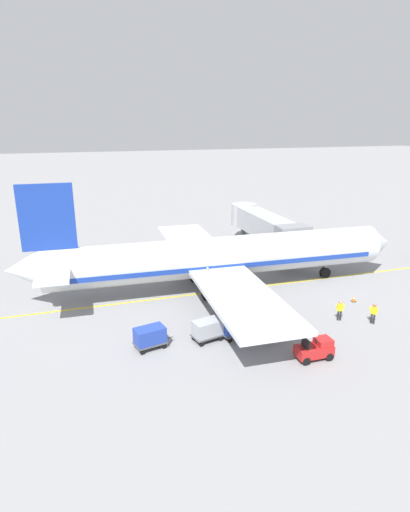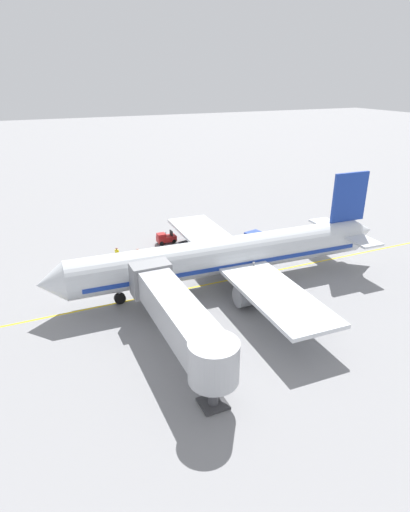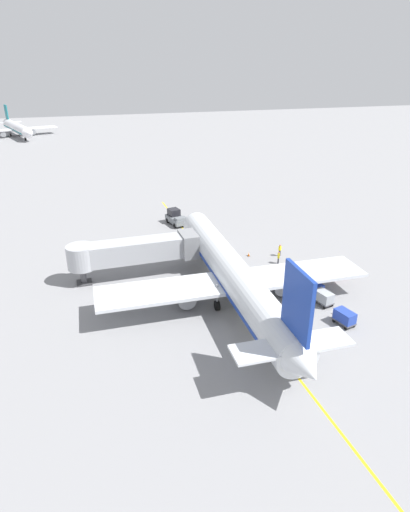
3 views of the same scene
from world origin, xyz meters
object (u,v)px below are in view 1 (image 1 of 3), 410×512
jet_bridge (264,225)px  safety_cone_nose_left (354,299)px  ground_crew_wing_walker (340,309)px  baggage_cart_third_in_train (207,329)px  ground_crew_loader (374,313)px  baggage_cart_tail_end (150,336)px  baggage_cart_second_in_train (235,325)px  baggage_tug_lead (315,349)px  parked_airliner (219,257)px  baggage_cart_front (273,319)px

jet_bridge → safety_cone_nose_left: (15.90, 1.38, -3.17)m
ground_crew_wing_walker → baggage_cart_third_in_train: bearing=-90.5°
baggage_cart_third_in_train → ground_crew_loader: 13.43m
jet_bridge → baggage_cart_tail_end: bearing=-43.4°
baggage_cart_second_in_train → safety_cone_nose_left: (-2.78, 12.47, -0.66)m
baggage_tug_lead → baggage_cart_third_in_train: (-4.59, -6.16, 0.24)m
parked_airliner → baggage_cart_second_in_train: 9.74m
baggage_tug_lead → baggage_cart_second_in_train: baggage_tug_lead is taller
baggage_cart_second_in_train → safety_cone_nose_left: 12.79m
baggage_cart_tail_end → ground_crew_wing_walker: 15.38m
baggage_cart_second_in_train → baggage_cart_third_in_train: same height
baggage_tug_lead → jet_bridge: bearing=163.0°
baggage_cart_second_in_train → ground_crew_wing_walker: (0.02, 9.03, 0.00)m
baggage_tug_lead → safety_cone_nose_left: 11.16m
parked_airliner → baggage_cart_tail_end: parked_airliner is taller
baggage_cart_tail_end → ground_crew_loader: bearing=84.8°
baggage_tug_lead → baggage_cart_tail_end: bearing=-114.6°
parked_airliner → baggage_cart_third_in_train: 10.31m
baggage_cart_front → baggage_cart_third_in_train: 5.26m
baggage_cart_tail_end → ground_crew_wing_walker: ground_crew_wing_walker is taller
baggage_tug_lead → baggage_cart_second_in_train: bearing=-138.2°
baggage_tug_lead → safety_cone_nose_left: size_ratio=4.24×
ground_crew_loader → safety_cone_nose_left: (-4.11, 1.25, -0.66)m
parked_airliner → baggage_tug_lead: (13.78, 2.08, -2.47)m
ground_crew_wing_walker → baggage_cart_front: bearing=-91.1°
jet_bridge → safety_cone_nose_left: bearing=5.0°
baggage_cart_front → jet_bridge: bearing=156.8°
baggage_cart_second_in_train → ground_crew_loader: ground_crew_loader is taller
baggage_cart_third_in_train → ground_crew_loader: ground_crew_loader is taller
baggage_cart_front → safety_cone_nose_left: 9.74m
baggage_tug_lead → baggage_cart_front: bearing=-169.0°
baggage_cart_tail_end → baggage_cart_front: bearing=89.0°
parked_airliner → baggage_cart_third_in_train: (9.19, -4.08, -2.24)m
baggage_cart_second_in_train → ground_crew_loader: bearing=83.2°
parked_airliner → baggage_cart_third_in_train: size_ratio=12.52×
baggage_tug_lead → safety_cone_nose_left: bearing=130.8°
baggage_tug_lead → baggage_cart_tail_end: size_ratio=0.84×
baggage_tug_lead → ground_crew_wing_walker: 6.73m
baggage_cart_second_in_train → baggage_cart_third_in_train: bearing=-92.3°
baggage_cart_third_in_train → baggage_cart_front: bearing=90.0°
baggage_tug_lead → baggage_cart_front: baggage_tug_lead is taller
baggage_tug_lead → baggage_cart_front: size_ratio=0.84×
parked_airliner → baggage_cart_tail_end: (9.03, -8.29, -2.24)m
jet_bridge → parked_airliner: bearing=-44.2°
baggage_tug_lead → safety_cone_nose_left: baggage_tug_lead is taller
baggage_tug_lead → baggage_cart_second_in_train: size_ratio=0.84×
baggage_cart_second_in_train → baggage_cart_tail_end: size_ratio=1.00×
ground_crew_wing_walker → safety_cone_nose_left: 4.48m
baggage_cart_third_in_train → safety_cone_nose_left: bearing=100.4°
ground_crew_loader → safety_cone_nose_left: 4.35m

